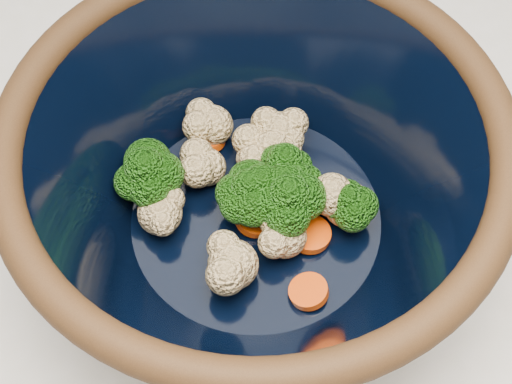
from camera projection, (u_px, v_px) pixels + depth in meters
name	position (u px, v px, depth m)	size (l,w,h in m)	color
counter	(236.00, 379.00, 0.93)	(1.20, 1.20, 0.90)	silver
mixing_bowl	(256.00, 181.00, 0.47)	(0.34, 0.34, 0.14)	black
vegetable_pile	(255.00, 186.00, 0.49)	(0.17, 0.17, 0.06)	#608442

